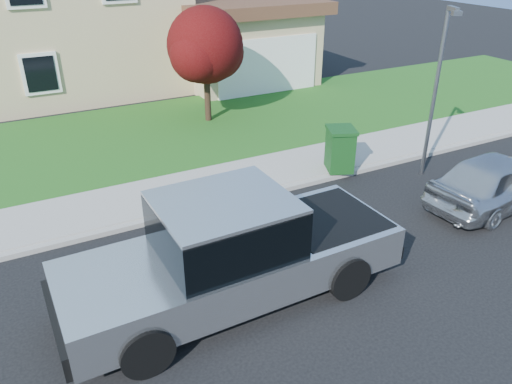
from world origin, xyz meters
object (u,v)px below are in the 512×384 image
Objects in this scene: pickup_truck at (232,253)px; woman at (252,213)px; street_lamp at (437,85)px; ornamental_tree at (206,49)px; trash_bin at (340,149)px; sedan at (499,180)px.

woman is at bearing 50.18° from pickup_truck.
woman is at bearing -147.67° from street_lamp.
woman is 0.44× the size of ornamental_tree.
ornamental_tree reaches higher than trash_bin.
woman reaches higher than trash_bin.
street_lamp is at bearing -62.30° from ornamental_tree.
woman is 4.45m from trash_bin.
street_lamp reaches higher than pickup_truck.
woman is 1.42× the size of trash_bin.
woman is at bearing 74.45° from sedan.
street_lamp is (3.66, -6.97, -0.03)m from ornamental_tree.
pickup_truck is 7.70m from street_lamp.
sedan is at bearing -170.84° from woman.
pickup_truck is 10.13m from ornamental_tree.
sedan is 4.11m from trash_bin.
ornamental_tree is (-3.94, 9.16, 1.94)m from sedan.
street_lamp is (7.13, 2.41, 1.63)m from pickup_truck.
pickup_truck is 1.62× the size of ornamental_tree.
woman is at bearing -129.03° from trash_bin.
pickup_truck is at bearing -110.28° from ornamental_tree.
ornamental_tree is at bearing 140.46° from street_lamp.
pickup_truck is at bearing 86.72° from sedan.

